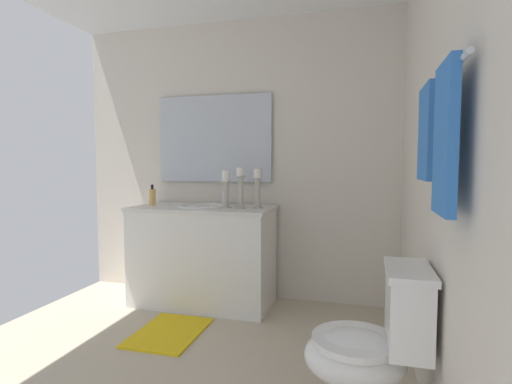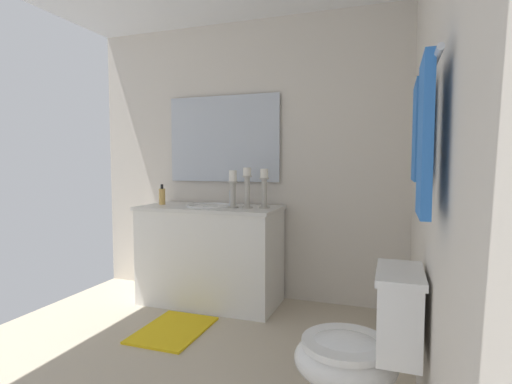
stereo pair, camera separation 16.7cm
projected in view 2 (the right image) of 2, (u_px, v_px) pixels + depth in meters
The scene contains 15 objects.
floor at pixel (159, 368), 2.32m from camera, with size 2.83×2.90×0.02m, color beige.
wall_back at pixel (433, 157), 1.76m from camera, with size 2.83×0.04×2.45m, color silver.
wall_left at pixel (244, 160), 3.57m from camera, with size 0.04×2.90×2.45m, color silver.
vanity_cabinet at pixel (211, 254), 3.38m from camera, with size 0.58×1.20×0.83m.
sink_basin at pixel (210, 211), 3.35m from camera, with size 0.40×0.40×0.24m.
mirror at pixel (223, 139), 3.57m from camera, with size 0.02×1.06×0.77m, color silver.
candle_holder_tall at pixel (264, 187), 3.19m from camera, with size 0.09×0.09×0.32m.
candle_holder_short at pixel (247, 187), 3.19m from camera, with size 0.09×0.09×0.33m.
candle_holder_mid at pixel (233, 188), 3.22m from camera, with size 0.09×0.09×0.31m.
soap_bottle at pixel (162, 196), 3.49m from camera, with size 0.06×0.06×0.18m.
toilet at pixel (361, 353), 1.72m from camera, with size 0.39×0.54×0.75m.
towel_bar at pixel (428, 78), 1.38m from camera, with size 0.02×0.02×0.79m, color silver.
towel_near_vanity at pixel (418, 132), 1.58m from camera, with size 0.28×0.03×0.39m, color blue.
towel_center at pixel (425, 138), 1.22m from camera, with size 0.25×0.03×0.49m, color blue.
bath_mat at pixel (173, 330), 2.82m from camera, with size 0.60×0.44×0.02m, color yellow.
Camera 2 is at (1.93, 1.28, 1.19)m, focal length 27.65 mm.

